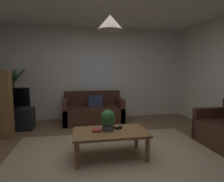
{
  "coord_description": "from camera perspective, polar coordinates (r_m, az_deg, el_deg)",
  "views": [
    {
      "loc": [
        -0.55,
        -2.67,
        1.39
      ],
      "look_at": [
        0.0,
        0.3,
        1.05
      ],
      "focal_mm": 29.13,
      "sensor_mm": 36.0,
      "label": 1
    }
  ],
  "objects": [
    {
      "name": "floor",
      "position": [
        3.06,
        1.1,
        -20.77
      ],
      "size": [
        5.26,
        5.23,
        0.02
      ],
      "primitive_type": "cube",
      "color": "brown",
      "rests_on": "ground"
    },
    {
      "name": "rug",
      "position": [
        2.88,
        1.96,
        -22.31
      ],
      "size": [
        3.42,
        2.88,
        0.01
      ],
      "primitive_type": "cube",
      "color": "tan",
      "rests_on": "ground"
    },
    {
      "name": "wall_back",
      "position": [
        5.34,
        -4.62,
        5.55
      ],
      "size": [
        5.38,
        0.06,
        2.62
      ],
      "primitive_type": "cube",
      "color": "silver",
      "rests_on": "ground"
    },
    {
      "name": "window_pane",
      "position": [
        5.31,
        -4.73,
        6.03
      ],
      "size": [
        1.07,
        0.01,
        0.94
      ],
      "primitive_type": "cube",
      "color": "white"
    },
    {
      "name": "couch_under_window",
      "position": [
        4.96,
        -5.82,
        -6.57
      ],
      "size": [
        1.56,
        0.8,
        0.82
      ],
      "color": "#47281E",
      "rests_on": "ground"
    },
    {
      "name": "coffee_table",
      "position": [
        2.99,
        -0.54,
        -13.59
      ],
      "size": [
        1.17,
        0.66,
        0.43
      ],
      "color": "olive",
      "rests_on": "ground"
    },
    {
      "name": "book_on_table_0",
      "position": [
        2.96,
        -4.73,
        -12.42
      ],
      "size": [
        0.13,
        0.12,
        0.02
      ],
      "primitive_type": "cube",
      "rotation": [
        0.0,
        0.0,
        -0.04
      ],
      "color": "#B22D2D",
      "rests_on": "coffee_table"
    },
    {
      "name": "book_on_table_1",
      "position": [
        2.94,
        -4.85,
        -12.15
      ],
      "size": [
        0.16,
        0.13,
        0.02
      ],
      "primitive_type": "cube",
      "rotation": [
        0.0,
        0.0,
        -0.25
      ],
      "color": "#B22D2D",
      "rests_on": "coffee_table"
    },
    {
      "name": "remote_on_table_0",
      "position": [
        3.1,
        1.64,
        -11.45
      ],
      "size": [
        0.17,
        0.11,
        0.02
      ],
      "primitive_type": "cube",
      "rotation": [
        0.0,
        0.0,
        4.33
      ],
      "color": "black",
      "rests_on": "coffee_table"
    },
    {
      "name": "remote_on_table_1",
      "position": [
        3.11,
        2.33,
        -11.4
      ],
      "size": [
        0.13,
        0.16,
        0.02
      ],
      "primitive_type": "cube",
      "rotation": [
        0.0,
        0.0,
        5.66
      ],
      "color": "black",
      "rests_on": "coffee_table"
    },
    {
      "name": "potted_plant_on_table",
      "position": [
        2.97,
        -1.26,
        -8.94
      ],
      "size": [
        0.24,
        0.24,
        0.34
      ],
      "color": "#4C4C51",
      "rests_on": "coffee_table"
    },
    {
      "name": "tv_stand",
      "position": [
        4.92,
        -28.58,
        -7.77
      ],
      "size": [
        0.9,
        0.44,
        0.5
      ],
      "primitive_type": "cube",
      "color": "black",
      "rests_on": "ground"
    },
    {
      "name": "tv",
      "position": [
        4.81,
        -28.98,
        -1.99
      ],
      "size": [
        0.79,
        0.16,
        0.5
      ],
      "color": "black",
      "rests_on": "tv_stand"
    },
    {
      "name": "potted_palm_corner",
      "position": [
        5.28,
        -28.31,
        -1.67
      ],
      "size": [
        0.66,
        0.84,
        1.54
      ],
      "color": "beige",
      "rests_on": "ground"
    },
    {
      "name": "pendant_lamp",
      "position": [
        2.9,
        -0.58,
        20.74
      ],
      "size": [
        0.39,
        0.39,
        0.62
      ],
      "color": "black"
    }
  ]
}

